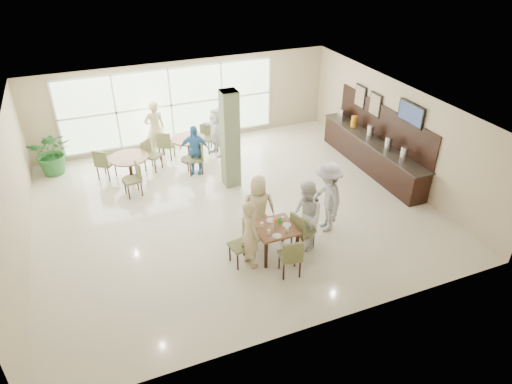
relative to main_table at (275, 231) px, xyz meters
name	(u,v)px	position (x,y,z in m)	size (l,w,h in m)	color
ground	(232,207)	(-0.25, 2.22, -0.65)	(10.00, 10.00, 0.00)	beige
room_shell	(230,150)	(-0.25, 2.22, 1.05)	(10.00, 10.00, 10.00)	white
window_bank	(171,105)	(-0.75, 6.68, 0.75)	(7.00, 0.04, 7.00)	silver
column	(230,140)	(0.15, 3.42, 0.75)	(0.45, 0.45, 2.80)	#6A7853
main_table	(275,231)	(0.00, 0.00, 0.00)	(0.90, 0.90, 0.75)	brown
round_table_left	(130,162)	(-2.50, 4.75, -0.07)	(1.12, 1.12, 0.75)	brown
round_table_right	(189,143)	(-0.56, 5.38, -0.08)	(1.06, 1.06, 0.75)	brown
chairs_main_table	(273,237)	(-0.04, 0.01, -0.17)	(2.08, 2.09, 0.95)	brown
chairs_table_left	(130,166)	(-2.50, 4.71, -0.17)	(2.02, 1.85, 0.95)	brown
chairs_table_right	(190,147)	(-0.54, 5.30, -0.17)	(2.02, 1.84, 0.95)	brown
tabletop_clutter	(276,225)	(0.02, -0.02, 0.16)	(0.68, 0.79, 0.21)	white
buffet_counter	(372,152)	(4.45, 2.73, -0.10)	(0.64, 4.70, 1.95)	black
wall_tv	(411,114)	(4.69, 1.62, 1.50)	(0.06, 1.00, 0.58)	black
framed_art_a	(375,105)	(4.70, 3.22, 1.20)	(0.05, 0.55, 0.70)	black
framed_art_b	(360,96)	(4.70, 4.02, 1.20)	(0.05, 0.55, 0.70)	black
potted_plant	(52,152)	(-4.54, 6.04, 0.04)	(1.24, 1.24, 1.38)	#2D7132
teen_left	(250,234)	(-0.65, -0.12, 0.17)	(0.60, 0.39, 1.64)	#CCBA88
teen_far	(258,207)	(-0.07, 0.81, 0.16)	(0.79, 0.43, 1.62)	#CCBA88
teen_right	(306,216)	(0.76, -0.02, 0.21)	(0.84, 0.65, 1.73)	white
teen_standing	(328,197)	(1.58, 0.45, 0.26)	(1.17, 0.67, 1.81)	#A9A9AC
adult_a	(195,150)	(-0.61, 4.47, 0.11)	(0.89, 0.51, 1.52)	#438CCB
adult_b	(216,132)	(0.37, 5.44, 0.14)	(1.46, 0.63, 1.57)	white
adult_standing	(155,129)	(-1.44, 6.13, 0.26)	(0.66, 0.44, 1.82)	#CCBA88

